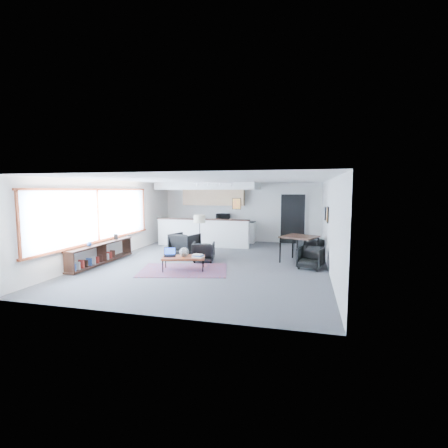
% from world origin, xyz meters
% --- Properties ---
extents(room, '(7.02, 9.02, 2.62)m').
position_xyz_m(room, '(0.00, 0.00, 1.30)').
color(room, '#4D4D50').
rests_on(room, ground).
extents(window, '(0.10, 5.95, 1.66)m').
position_xyz_m(window, '(-3.46, -0.90, 1.46)').
color(window, '#8CBFFF').
rests_on(window, room).
extents(console, '(0.35, 3.00, 0.80)m').
position_xyz_m(console, '(-3.30, -1.05, 0.33)').
color(console, black).
rests_on(console, floor).
extents(kitchenette, '(4.20, 1.96, 2.60)m').
position_xyz_m(kitchenette, '(-1.20, 3.71, 1.38)').
color(kitchenette, white).
rests_on(kitchenette, floor).
extents(doorway, '(1.10, 0.12, 2.15)m').
position_xyz_m(doorway, '(2.30, 4.42, 1.07)').
color(doorway, black).
rests_on(doorway, room).
extents(track_light, '(1.60, 0.07, 0.15)m').
position_xyz_m(track_light, '(-0.59, 2.20, 2.53)').
color(track_light, silver).
rests_on(track_light, room).
extents(wall_art_lower, '(0.03, 0.38, 0.48)m').
position_xyz_m(wall_art_lower, '(3.47, 0.40, 1.55)').
color(wall_art_lower, black).
rests_on(wall_art_lower, room).
extents(wall_art_upper, '(0.03, 0.34, 0.44)m').
position_xyz_m(wall_art_upper, '(3.47, 1.70, 1.50)').
color(wall_art_upper, black).
rests_on(wall_art_upper, room).
extents(kilim_rug, '(2.76, 2.18, 0.01)m').
position_xyz_m(kilim_rug, '(-0.51, -1.18, 0.01)').
color(kilim_rug, '#5A3046').
rests_on(kilim_rug, floor).
extents(coffee_table, '(1.33, 0.95, 0.39)m').
position_xyz_m(coffee_table, '(-0.51, -1.18, 0.36)').
color(coffee_table, brown).
rests_on(coffee_table, floor).
extents(laptop, '(0.41, 0.37, 0.24)m').
position_xyz_m(laptop, '(-0.95, -1.14, 0.46)').
color(laptop, black).
rests_on(laptop, coffee_table).
extents(ceramic_pot, '(0.27, 0.27, 0.27)m').
position_xyz_m(ceramic_pot, '(-0.50, -1.15, 0.52)').
color(ceramic_pot, gray).
rests_on(ceramic_pot, coffee_table).
extents(book_stack, '(0.34, 0.29, 0.09)m').
position_xyz_m(book_stack, '(-0.09, -1.14, 0.43)').
color(book_stack, silver).
rests_on(book_stack, coffee_table).
extents(coaster, '(0.14, 0.14, 0.01)m').
position_xyz_m(coaster, '(-0.46, -1.36, 0.39)').
color(coaster, '#E5590C').
rests_on(coaster, coffee_table).
extents(armchair_left, '(1.01, 0.97, 0.86)m').
position_xyz_m(armchair_left, '(-1.26, 0.86, 0.43)').
color(armchair_left, black).
rests_on(armchair_left, floor).
extents(armchair_right, '(0.78, 0.74, 0.69)m').
position_xyz_m(armchair_right, '(-0.31, 0.05, 0.34)').
color(armchair_right, black).
rests_on(armchair_right, floor).
extents(floor_lamp, '(0.42, 0.42, 1.42)m').
position_xyz_m(floor_lamp, '(-0.73, 0.93, 1.24)').
color(floor_lamp, black).
rests_on(floor_lamp, floor).
extents(dining_table, '(1.31, 1.31, 0.84)m').
position_xyz_m(dining_table, '(2.66, 0.71, 0.76)').
color(dining_table, black).
rests_on(dining_table, floor).
extents(dining_chair_near, '(0.70, 0.67, 0.59)m').
position_xyz_m(dining_chair_near, '(3.00, -0.10, 0.30)').
color(dining_chair_near, black).
rests_on(dining_chair_near, floor).
extents(dining_chair_far, '(0.77, 0.74, 0.63)m').
position_xyz_m(dining_chair_far, '(3.00, 1.54, 0.31)').
color(dining_chair_far, black).
rests_on(dining_chair_far, floor).
extents(microwave, '(0.59, 0.35, 0.39)m').
position_xyz_m(microwave, '(-0.72, 4.15, 1.12)').
color(microwave, black).
rests_on(microwave, kitchenette).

